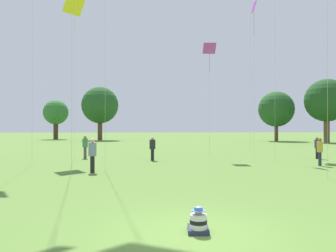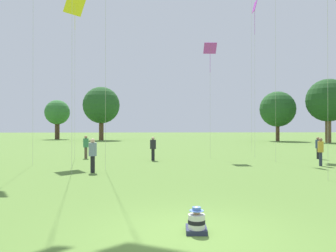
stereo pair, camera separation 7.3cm
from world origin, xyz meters
name	(u,v)px [view 1 (the left image)]	position (x,y,z in m)	size (l,w,h in m)	color
ground_plane	(194,234)	(0.00, 0.00, 0.00)	(300.00, 300.00, 0.00)	#567A33
seated_toddler	(198,223)	(0.09, 0.06, 0.22)	(0.49, 0.59, 0.56)	#282D47
person_standing_1	(320,149)	(9.12, 11.48, 0.97)	(0.37, 0.37, 1.62)	#282D42
person_standing_2	(85,145)	(-5.25, 17.13, 0.97)	(0.48, 0.48, 1.64)	brown
person_standing_4	(92,153)	(-3.56, 9.57, 0.99)	(0.50, 0.50, 1.67)	black
person_standing_5	(317,146)	(11.20, 15.58, 0.92)	(0.45, 0.45, 1.55)	black
person_standing_6	(152,147)	(-0.46, 15.27, 0.94)	(0.55, 0.55, 1.60)	black
kite_1	(209,52)	(3.79, 17.07, 7.84)	(0.96, 0.72, 8.42)	#B738C6
kite_3	(254,14)	(7.17, 17.13, 10.74)	(0.27, 0.83, 11.69)	#B738C6
kite_5	(74,7)	(-5.85, 16.25, 10.56)	(1.53, 1.53, 11.34)	yellow
distant_tree_0	(100,105)	(-8.82, 52.20, 6.21)	(6.51, 6.51, 9.51)	brown
distant_tree_1	(276,109)	(20.95, 46.16, 5.30)	(5.87, 5.87, 8.26)	brown
distant_tree_2	(327,101)	(26.33, 40.41, 6.29)	(6.39, 6.39, 9.54)	brown
distant_tree_3	(56,113)	(-18.00, 57.83, 5.14)	(4.74, 4.74, 7.60)	#473323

